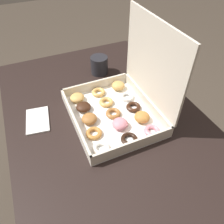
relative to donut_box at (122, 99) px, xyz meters
The scene contains 5 objects.
ground_plane 0.79m from the donut_box, 99.56° to the right, with size 8.00×8.00×0.00m, color #42382D.
dining_table 0.19m from the donut_box, 99.56° to the right, with size 1.07×0.71×0.72m.
donut_box is the anchor object (origin of this frame).
coffee_mug 0.29m from the donut_box, behind, with size 0.08×0.08×0.08m.
paper_napkin 0.33m from the donut_box, 105.68° to the right, with size 0.14×0.10×0.01m.
Camera 1 is at (0.56, -0.21, 1.31)m, focal length 35.00 mm.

